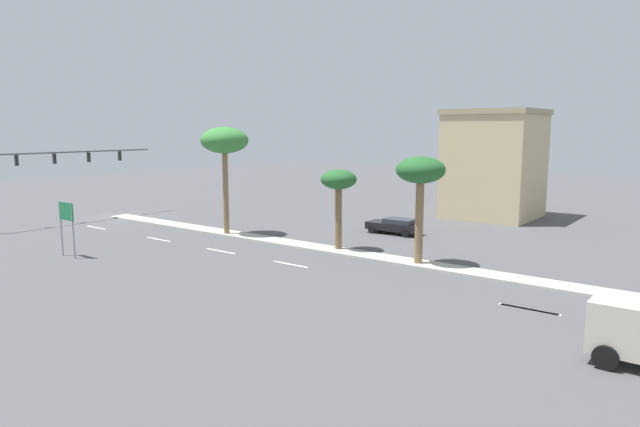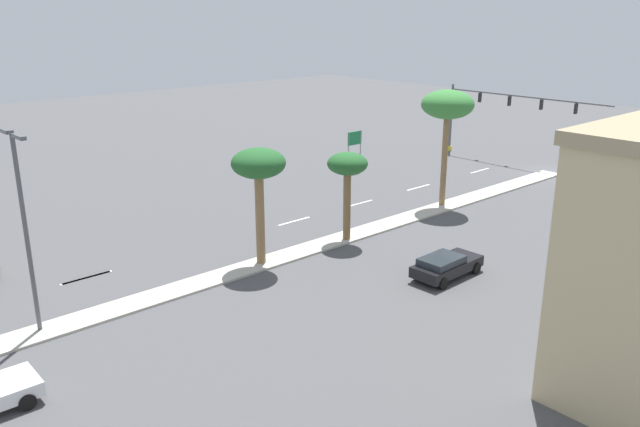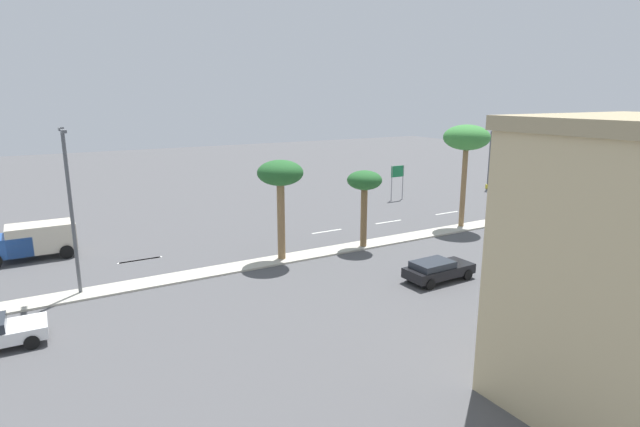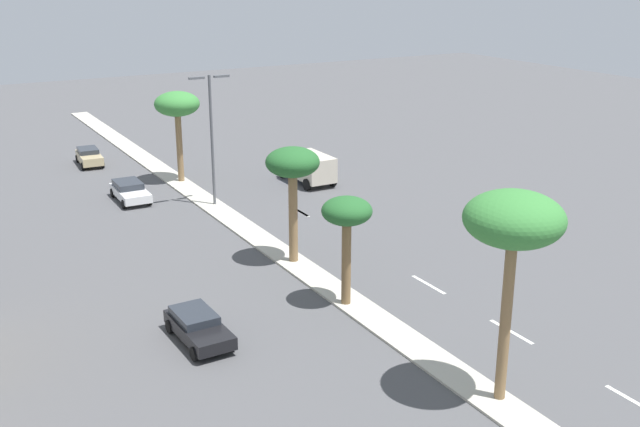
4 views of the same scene
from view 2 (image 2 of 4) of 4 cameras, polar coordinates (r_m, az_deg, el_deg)
The scene contains 15 objects.
ground_plane at distance 37.01m, azimuth -6.20°, elevation -4.82°, with size 160.00×160.00×0.00m, color #4C4C4F.
median_curb at distance 32.92m, azimuth -19.85°, elevation -8.68°, with size 1.80×85.44×0.12m, color #B7B2A3.
lane_stripe_far at distance 60.61m, azimuth 13.90°, elevation 3.68°, with size 0.20×2.80×0.01m, color silver.
lane_stripe_mid at distance 53.90m, azimuth 8.68°, elevation 2.29°, with size 0.20×2.80×0.01m, color silver.
lane_stripe_outboard at distance 48.92m, azimuth 3.46°, elevation 0.88°, with size 0.20×2.80×0.01m, color silver.
lane_stripe_rear at distance 44.81m, azimuth -2.28°, elevation -0.68°, with size 0.20×2.80×0.01m, color silver.
lane_stripe_inboard at distance 37.76m, azimuth -19.96°, elevation -5.36°, with size 0.20×2.80×0.01m, color silver.
lane_stripe_trailing at distance 37.79m, azimuth -19.81°, elevation -5.32°, with size 0.20×2.80×0.01m, color silver.
traffic_signal_gantry at distance 65.25m, azimuth 14.78°, elevation 8.68°, with size 16.70×0.53×6.82m.
directional_road_sign at distance 57.95m, azimuth 3.07°, elevation 6.26°, with size 0.10×1.66×3.67m.
palm_tree_left at distance 47.52m, azimuth 11.18°, elevation 9.22°, with size 3.76×3.76×8.48m.
palm_tree_outboard at distance 39.78m, azimuth 2.43°, elevation 4.04°, with size 2.50×2.50×5.57m.
palm_tree_rear at distance 35.79m, azimuth -5.44°, elevation 4.03°, with size 3.03×3.03×6.68m.
street_lamp_leading at distance 30.60m, azimuth -24.66°, elevation -0.23°, with size 2.90×0.24×9.15m.
sedan_black_far at distance 36.02m, azimuth 11.03°, elevation -4.49°, with size 2.03×4.40×1.29m.
Camera 2 is at (-27.98, 52.96, 14.06)m, focal length 36.30 mm.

